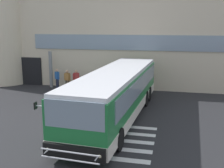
{
  "coord_description": "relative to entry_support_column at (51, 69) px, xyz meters",
  "views": [
    {
      "loc": [
        4.92,
        -15.91,
        5.22
      ],
      "look_at": [
        1.1,
        0.93,
        1.5
      ],
      "focal_mm": 44.58,
      "sensor_mm": 36.0,
      "label": 1
    }
  ],
  "objects": [
    {
      "name": "bus_main_foreground",
      "position": [
        7.01,
        -6.49,
        -0.18
      ],
      "size": [
        3.71,
        12.41,
        2.7
      ],
      "color": "#1E7238",
      "rests_on": "ground"
    },
    {
      "name": "passenger_at_curb_edge",
      "position": [
        2.44,
        -0.61,
        -0.55
      ],
      "size": [
        0.51,
        0.52,
        1.68
      ],
      "color": "#2D2D33",
      "rests_on": "ground"
    },
    {
      "name": "ground_plane",
      "position": [
        5.18,
        -5.4,
        -1.52
      ],
      "size": [
        80.0,
        90.0,
        0.02
      ],
      "primitive_type": "cube",
      "color": "#232326",
      "rests_on": "ground"
    },
    {
      "name": "passenger_near_column",
      "position": [
        0.8,
        -0.57,
        -0.58
      ],
      "size": [
        0.49,
        0.41,
        1.68
      ],
      "color": "#1E2338",
      "rests_on": "ground"
    },
    {
      "name": "terminal_building",
      "position": [
        4.49,
        6.22,
        2.35
      ],
      "size": [
        23.27,
        13.8,
        7.73
      ],
      "color": "beige",
      "rests_on": "ground"
    },
    {
      "name": "entry_support_column",
      "position": [
        0.0,
        0.0,
        0.0
      ],
      "size": [
        0.28,
        0.28,
        3.02
      ],
      "primitive_type": "cylinder",
      "color": "slate",
      "rests_on": "ground"
    },
    {
      "name": "safety_bollard_yellow",
      "position": [
        8.42,
        -1.8,
        -1.06
      ],
      "size": [
        0.18,
        0.18,
        0.9
      ],
      "primitive_type": "cylinder",
      "color": "yellow",
      "rests_on": "ground"
    },
    {
      "name": "passenger_by_doorway",
      "position": [
        1.82,
        -0.91,
        -0.58
      ],
      "size": [
        0.58,
        0.29,
        1.68
      ],
      "color": "#4C4233",
      "rests_on": "ground"
    },
    {
      "name": "bay_paint_stripes",
      "position": [
        7.18,
        -9.6,
        -1.51
      ],
      "size": [
        4.4,
        3.96,
        0.01
      ],
      "color": "silver",
      "rests_on": "ground"
    }
  ]
}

